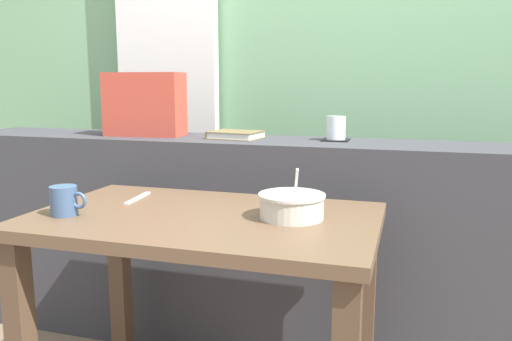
% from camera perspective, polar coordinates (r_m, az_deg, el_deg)
% --- Properties ---
extents(outdoor_backdrop, '(4.80, 0.08, 2.80)m').
position_cam_1_polar(outdoor_backdrop, '(2.69, 6.81, 16.64)').
color(outdoor_backdrop, '#7AAD7F').
rests_on(outdoor_backdrop, ground).
extents(curtain_left_panel, '(0.56, 0.06, 2.50)m').
position_cam_1_polar(curtain_left_panel, '(2.83, -9.87, 13.17)').
color(curtain_left_panel, white).
rests_on(curtain_left_panel, ground).
extents(dark_console_ledge, '(2.80, 0.36, 0.86)m').
position_cam_1_polar(dark_console_ledge, '(2.08, 2.74, -8.42)').
color(dark_console_ledge, '#38383D').
rests_on(dark_console_ledge, ground).
extents(breakfast_table, '(0.99, 0.61, 0.70)m').
position_cam_1_polar(breakfast_table, '(1.53, -5.75, -9.47)').
color(breakfast_table, brown).
rests_on(breakfast_table, ground).
extents(coaster_square, '(0.10, 0.10, 0.00)m').
position_cam_1_polar(coaster_square, '(1.99, 8.83, 3.37)').
color(coaster_square, black).
rests_on(coaster_square, dark_console_ledge).
extents(juice_glass, '(0.07, 0.07, 0.09)m').
position_cam_1_polar(juice_glass, '(1.99, 8.86, 4.64)').
color(juice_glass, white).
rests_on(juice_glass, coaster_square).
extents(closed_book, '(0.21, 0.18, 0.03)m').
position_cam_1_polar(closed_book, '(2.05, -2.29, 3.98)').
color(closed_book, brown).
rests_on(closed_book, dark_console_ledge).
extents(throw_pillow, '(0.33, 0.16, 0.26)m').
position_cam_1_polar(throw_pillow, '(2.19, -12.23, 7.19)').
color(throw_pillow, '#B74233').
rests_on(throw_pillow, dark_console_ledge).
extents(soup_bowl, '(0.19, 0.19, 0.15)m').
position_cam_1_polar(soup_bowl, '(1.44, 3.97, -3.98)').
color(soup_bowl, beige).
rests_on(soup_bowl, breakfast_table).
extents(fork_utensil, '(0.03, 0.17, 0.01)m').
position_cam_1_polar(fork_utensil, '(1.72, -12.98, -2.98)').
color(fork_utensil, silver).
rests_on(fork_utensil, breakfast_table).
extents(ceramic_mug, '(0.11, 0.08, 0.08)m').
position_cam_1_polar(ceramic_mug, '(1.57, -20.48, -3.16)').
color(ceramic_mug, '#3D567A').
rests_on(ceramic_mug, breakfast_table).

